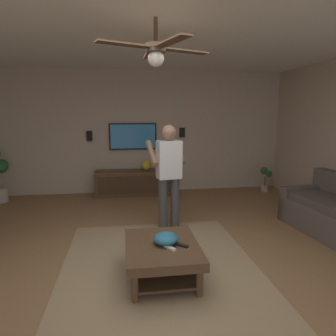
# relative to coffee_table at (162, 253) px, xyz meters

# --- Properties ---
(ground_plane) EXTENTS (8.95, 8.95, 0.00)m
(ground_plane) POSITION_rel_coffee_table_xyz_m (0.13, 0.05, -0.30)
(ground_plane) COLOR olive
(wall_back_tv) EXTENTS (0.10, 6.90, 2.75)m
(wall_back_tv) POSITION_rel_coffee_table_xyz_m (3.91, 0.05, 1.08)
(wall_back_tv) COLOR #BCA893
(wall_back_tv) RESTS_ON ground
(ceiling_slab) EXTENTS (7.65, 6.90, 0.10)m
(ceiling_slab) POSITION_rel_coffee_table_xyz_m (0.13, 0.05, 2.50)
(ceiling_slab) COLOR white
(area_rug) EXTENTS (2.87, 2.31, 0.01)m
(area_rug) POSITION_rel_coffee_table_xyz_m (0.20, -0.00, -0.29)
(area_rug) COLOR #9E8460
(area_rug) RESTS_ON ground
(coffee_table) EXTENTS (1.00, 0.80, 0.40)m
(coffee_table) POSITION_rel_coffee_table_xyz_m (0.00, 0.00, 0.00)
(coffee_table) COLOR #513823
(coffee_table) RESTS_ON ground
(media_console) EXTENTS (0.45, 1.70, 0.55)m
(media_console) POSITION_rel_coffee_table_xyz_m (3.58, 0.17, -0.02)
(media_console) COLOR #513823
(media_console) RESTS_ON ground
(tv) EXTENTS (0.05, 1.06, 0.59)m
(tv) POSITION_rel_coffee_table_xyz_m (3.82, 0.17, 0.99)
(tv) COLOR black
(person_standing) EXTENTS (0.60, 0.60, 1.64)m
(person_standing) POSITION_rel_coffee_table_xyz_m (1.46, -0.29, 0.64)
(person_standing) COLOR #3F3F3F
(person_standing) RESTS_ON ground
(potted_plant_short) EXTENTS (0.27, 0.22, 0.56)m
(potted_plant_short) POSITION_rel_coffee_table_xyz_m (3.43, -2.87, 0.07)
(potted_plant_short) COLOR #B7B2A8
(potted_plant_short) RESTS_ON ground
(bowl) EXTENTS (0.27, 0.27, 0.12)m
(bowl) POSITION_rel_coffee_table_xyz_m (0.00, -0.04, 0.17)
(bowl) COLOR teal
(bowl) RESTS_ON coffee_table
(remote_white) EXTENTS (0.15, 0.12, 0.02)m
(remote_white) POSITION_rel_coffee_table_xyz_m (-0.13, -0.07, 0.12)
(remote_white) COLOR white
(remote_white) RESTS_ON coffee_table
(remote_black) EXTENTS (0.14, 0.14, 0.02)m
(remote_black) POSITION_rel_coffee_table_xyz_m (-0.08, -0.20, 0.12)
(remote_black) COLOR black
(remote_black) RESTS_ON coffee_table
(vase_round) EXTENTS (0.22, 0.22, 0.22)m
(vase_round) POSITION_rel_coffee_table_xyz_m (3.60, -0.09, 0.36)
(vase_round) COLOR gold
(vase_round) RESTS_ON media_console
(wall_speaker_left) EXTENTS (0.06, 0.12, 0.22)m
(wall_speaker_left) POSITION_rel_coffee_table_xyz_m (3.83, -0.96, 1.07)
(wall_speaker_left) COLOR black
(wall_speaker_right) EXTENTS (0.06, 0.12, 0.22)m
(wall_speaker_right) POSITION_rel_coffee_table_xyz_m (3.83, 1.13, 1.01)
(wall_speaker_right) COLOR black
(ceiling_fan) EXTENTS (1.19, 1.16, 0.46)m
(ceiling_fan) POSITION_rel_coffee_table_xyz_m (-0.01, 0.05, 2.12)
(ceiling_fan) COLOR #4C3828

